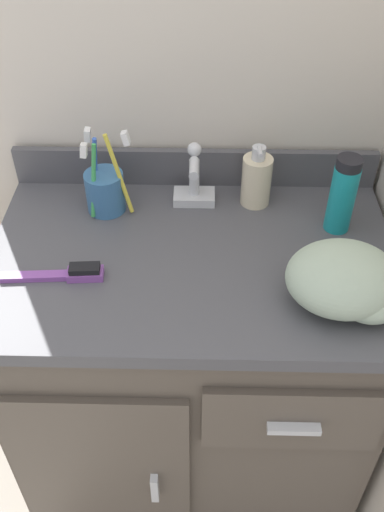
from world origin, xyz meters
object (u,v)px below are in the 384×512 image
at_px(soap_dispenser, 256,179).
at_px(shaving_cream_can, 343,195).
at_px(toothbrush_cup, 105,190).
at_px(hand_towel, 349,282).
at_px(hairbrush, 67,274).

bearing_deg(soap_dispenser, shaving_cream_can, -27.33).
height_order(toothbrush_cup, hand_towel, toothbrush_cup).
bearing_deg(hand_towel, soap_dispenser, 115.12).
relative_size(toothbrush_cup, soap_dispenser, 1.38).
relative_size(toothbrush_cup, shaving_cream_can, 1.18).
xyz_separation_m(hairbrush, hand_towel, (0.51, -0.06, 0.04)).
bearing_deg(hand_towel, shaving_cream_can, 84.20).
xyz_separation_m(soap_dispenser, hand_towel, (0.14, -0.30, -0.01)).
bearing_deg(hand_towel, toothbrush_cup, 149.67).
height_order(hairbrush, hand_towel, hand_towel).
bearing_deg(hairbrush, soap_dispenser, 30.09).
height_order(shaving_cream_can, hairbrush, shaving_cream_can).
bearing_deg(hairbrush, toothbrush_cup, 74.01).
relative_size(soap_dispenser, hand_towel, 0.70).
relative_size(toothbrush_cup, hairbrush, 1.02).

